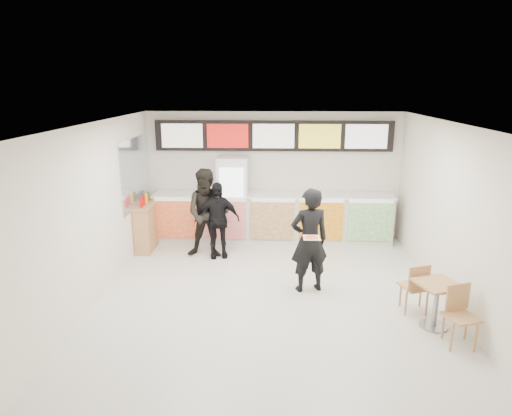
# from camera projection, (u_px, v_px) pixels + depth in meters

# --- Properties ---
(floor) EXTENTS (7.00, 7.00, 0.00)m
(floor) POSITION_uv_depth(u_px,v_px,m) (271.00, 300.00, 7.89)
(floor) COLOR beige
(floor) RESTS_ON ground
(ceiling) EXTENTS (7.00, 7.00, 0.00)m
(ceiling) POSITION_uv_depth(u_px,v_px,m) (273.00, 124.00, 7.10)
(ceiling) COLOR white
(ceiling) RESTS_ON wall_back
(wall_back) EXTENTS (6.00, 0.00, 6.00)m
(wall_back) POSITION_uv_depth(u_px,v_px,m) (273.00, 175.00, 10.87)
(wall_back) COLOR silver
(wall_back) RESTS_ON floor
(wall_left) EXTENTS (0.00, 7.00, 7.00)m
(wall_left) POSITION_uv_depth(u_px,v_px,m) (93.00, 215.00, 7.62)
(wall_left) COLOR silver
(wall_left) RESTS_ON floor
(wall_right) EXTENTS (0.00, 7.00, 7.00)m
(wall_right) POSITION_uv_depth(u_px,v_px,m) (457.00, 219.00, 7.38)
(wall_right) COLOR silver
(wall_right) RESTS_ON floor
(service_counter) EXTENTS (5.56, 0.77, 1.14)m
(service_counter) POSITION_uv_depth(u_px,v_px,m) (273.00, 217.00, 10.73)
(service_counter) COLOR silver
(service_counter) RESTS_ON floor
(menu_board) EXTENTS (5.50, 0.14, 0.70)m
(menu_board) POSITION_uv_depth(u_px,v_px,m) (274.00, 136.00, 10.54)
(menu_board) COLOR black
(menu_board) RESTS_ON wall_back
(drinks_fridge) EXTENTS (0.70, 0.67, 2.00)m
(drinks_fridge) POSITION_uv_depth(u_px,v_px,m) (233.00, 199.00, 10.66)
(drinks_fridge) COLOR white
(drinks_fridge) RESTS_ON floor
(mirror_panel) EXTENTS (0.01, 2.00, 1.50)m
(mirror_panel) POSITION_uv_depth(u_px,v_px,m) (136.00, 172.00, 9.91)
(mirror_panel) COLOR #B2B7BF
(mirror_panel) RESTS_ON wall_left
(customer_main) EXTENTS (0.79, 0.63, 1.89)m
(customer_main) POSITION_uv_depth(u_px,v_px,m) (309.00, 240.00, 8.03)
(customer_main) COLOR black
(customer_main) RESTS_ON floor
(customer_left) EXTENTS (0.93, 0.73, 1.91)m
(customer_left) POSITION_uv_depth(u_px,v_px,m) (208.00, 213.00, 9.66)
(customer_left) COLOR black
(customer_left) RESTS_ON floor
(customer_mid) EXTENTS (1.03, 0.61, 1.64)m
(customer_mid) POSITION_uv_depth(u_px,v_px,m) (217.00, 220.00, 9.66)
(customer_mid) COLOR black
(customer_mid) RESTS_ON floor
(pizza_slice) EXTENTS (0.36, 0.36, 0.02)m
(pizza_slice) POSITION_uv_depth(u_px,v_px,m) (312.00, 237.00, 7.54)
(pizza_slice) COLOR beige
(pizza_slice) RESTS_ON customer_main
(cafe_table) EXTENTS (0.87, 1.53, 0.86)m
(cafe_table) POSITION_uv_depth(u_px,v_px,m) (437.00, 297.00, 6.89)
(cafe_table) COLOR tan
(cafe_table) RESTS_ON floor
(condiment_ledge) EXTENTS (0.38, 0.93, 1.24)m
(condiment_ledge) POSITION_uv_depth(u_px,v_px,m) (146.00, 227.00, 10.18)
(condiment_ledge) COLOR tan
(condiment_ledge) RESTS_ON floor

